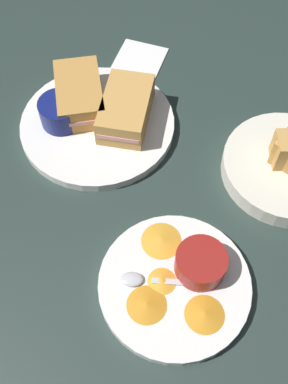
{
  "coord_description": "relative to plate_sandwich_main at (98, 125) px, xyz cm",
  "views": [
    {
      "loc": [
        40.46,
        13.04,
        60.84
      ],
      "look_at": [
        6.33,
        1.44,
        3.0
      ],
      "focal_mm": 42.3,
      "sensor_mm": 36.0,
      "label": 1
    }
  ],
  "objects": [
    {
      "name": "spoon_by_dark_ramekin",
      "position": [
        1.25,
        -0.09,
        1.16
      ],
      "size": [
        2.48,
        9.95,
        0.8
      ],
      "color": "silver",
      "rests_on": "plate_sandwich_main"
    },
    {
      "name": "ground_plane",
      "position": [
        5.4,
        11.02,
        -2.3
      ],
      "size": [
        110.0,
        110.0,
        3.0
      ],
      "primitive_type": "cube",
      "color": "#283833"
    },
    {
      "name": "paper_napkin_folded",
      "position": [
        -17.62,
        1.28,
        -0.6
      ],
      "size": [
        11.02,
        9.03,
        0.4
      ],
      "primitive_type": "cube",
      "rotation": [
        0.0,
        0.0,
        0.0
      ],
      "color": "white",
      "rests_on": "ground_plane"
    },
    {
      "name": "plate_chips_companion",
      "position": [
        23.47,
        20.91,
        0.0
      ],
      "size": [
        21.19,
        21.19,
        1.6
      ],
      "primitive_type": "cylinder",
      "color": "white",
      "rests_on": "ground_plane"
    },
    {
      "name": "plantain_chip_scatter",
      "position": [
        23.26,
        20.5,
        1.1
      ],
      "size": [
        16.88,
        15.87,
        0.6
      ],
      "color": "gold",
      "rests_on": "plate_chips_companion"
    },
    {
      "name": "ramekin_dark_sauce",
      "position": [
        1.76,
        -5.68,
        3.13
      ],
      "size": [
        7.12,
        7.12,
        4.35
      ],
      "color": "navy",
      "rests_on": "plate_sandwich_main"
    },
    {
      "name": "plate_sandwich_main",
      "position": [
        0.0,
        0.0,
        0.0
      ],
      "size": [
        26.44,
        26.44,
        1.6
      ],
      "primitive_type": "cylinder",
      "color": "white",
      "rests_on": "ground_plane"
    },
    {
      "name": "bread_basket_rear",
      "position": [
        -0.93,
        32.3,
        1.37
      ],
      "size": [
        20.62,
        20.62,
        8.07
      ],
      "color": "silver",
      "rests_on": "ground_plane"
    },
    {
      "name": "spoon_by_gravy_ramekin",
      "position": [
        24.69,
        16.45,
        1.16
      ],
      "size": [
        4.04,
        9.9,
        0.8
      ],
      "color": "silver",
      "rests_on": "plate_chips_companion"
    },
    {
      "name": "ramekin_light_gravy",
      "position": [
        20.29,
        23.56,
        2.69
      ],
      "size": [
        7.14,
        7.14,
        3.49
      ],
      "color": "maroon",
      "rests_on": "plate_chips_companion"
    },
    {
      "name": "sandwich_half_near",
      "position": [
        -2.22,
        4.51,
        3.2
      ],
      "size": [
        14.12,
        9.38,
        4.8
      ],
      "color": "tan",
      "rests_on": "plate_sandwich_main"
    },
    {
      "name": "sandwich_half_far",
      "position": [
        -2.79,
        -4.18,
        3.2
      ],
      "size": [
        15.05,
        12.85,
        4.8
      ],
      "color": "#C68C42",
      "rests_on": "plate_sandwich_main"
    }
  ]
}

